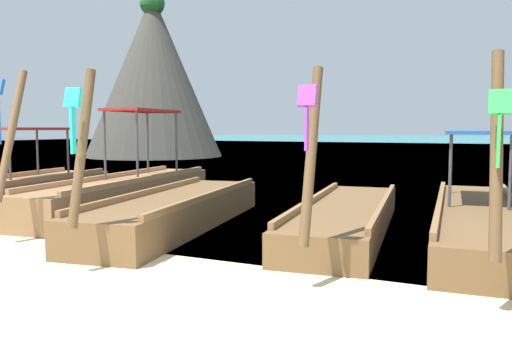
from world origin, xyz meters
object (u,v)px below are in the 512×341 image
object	(u,v)px
longtail_boat_green_ribbon	(478,218)
karst_rock	(151,79)
longtail_boat_blue_ribbon	(126,191)
longtail_boat_violet_ribbon	(347,217)
longtail_boat_orange_ribbon	(0,194)
longtail_boat_turquoise_ribbon	(177,211)

from	to	relation	value
longtail_boat_green_ribbon	karst_rock	world-z (taller)	karst_rock
longtail_boat_blue_ribbon	longtail_boat_green_ribbon	xyz separation A→B (m)	(7.07, 0.06, -0.08)
longtail_boat_violet_ribbon	longtail_boat_green_ribbon	distance (m)	2.10
longtail_boat_orange_ribbon	karst_rock	world-z (taller)	karst_rock
longtail_boat_violet_ribbon	longtail_boat_green_ribbon	xyz separation A→B (m)	(2.04, 0.48, 0.06)
longtail_boat_orange_ribbon	longtail_boat_green_ribbon	distance (m)	9.44
longtail_boat_blue_ribbon	karst_rock	distance (m)	21.79
longtail_boat_orange_ribbon	longtail_boat_green_ribbon	bearing A→B (deg)	8.61
longtail_boat_blue_ribbon	longtail_boat_violet_ribbon	distance (m)	5.05
longtail_boat_orange_ribbon	longtail_boat_blue_ribbon	distance (m)	2.63
longtail_boat_green_ribbon	longtail_boat_blue_ribbon	bearing A→B (deg)	-179.49
longtail_boat_orange_ribbon	karst_rock	distance (m)	21.79
longtail_boat_blue_ribbon	longtail_boat_green_ribbon	size ratio (longest dim) A/B	0.96
longtail_boat_green_ribbon	longtail_boat_violet_ribbon	bearing A→B (deg)	-166.79
longtail_boat_orange_ribbon	longtail_boat_green_ribbon	world-z (taller)	longtail_boat_orange_ribbon
longtail_boat_blue_ribbon	longtail_boat_green_ribbon	bearing A→B (deg)	0.51
longtail_boat_blue_ribbon	longtail_boat_turquoise_ribbon	bearing A→B (deg)	-30.28
longtail_boat_orange_ribbon	longtail_boat_violet_ribbon	distance (m)	7.35
longtail_boat_green_ribbon	karst_rock	xyz separation A→B (m)	(-19.18, 17.50, 4.51)
longtail_boat_turquoise_ribbon	karst_rock	xyz separation A→B (m)	(-14.28, 18.84, 4.53)
longtail_boat_blue_ribbon	karst_rock	world-z (taller)	karst_rock
longtail_boat_orange_ribbon	longtail_boat_violet_ribbon	world-z (taller)	longtail_boat_orange_ribbon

